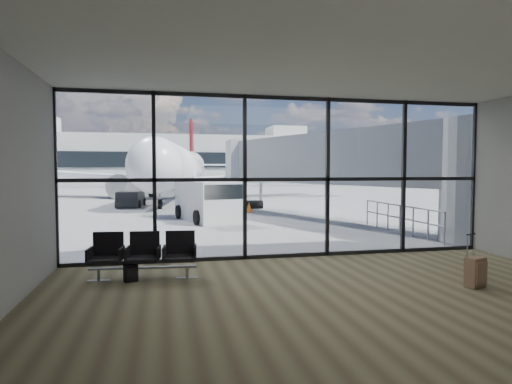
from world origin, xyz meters
name	(u,v)px	position (x,y,z in m)	size (l,w,h in m)	color
ground	(192,190)	(0.00, 40.00, 0.00)	(220.00, 220.00, 0.00)	slate
lounge_shell	(368,159)	(0.00, -4.80, 2.65)	(12.02, 8.01, 4.51)	brown
glass_curtain_wall	(287,178)	(0.00, 0.00, 2.25)	(12.10, 0.12, 4.50)	white
jet_bridge	(345,163)	(4.90, 7.07, 2.76)	(8.00, 16.50, 4.33)	gray
apron_railing	(400,215)	(5.60, 3.50, 0.72)	(0.06, 5.46, 1.11)	gray
far_terminal	(180,159)	(-0.59, 61.97, 4.21)	(80.00, 12.20, 11.00)	#B2B2AE
tree_3	(28,158)	(-27.00, 72.00, 4.63)	(4.95, 4.95, 7.12)	#382619
tree_4	(64,154)	(-21.00, 72.00, 5.25)	(5.61, 5.61, 8.07)	#382619
tree_5	(98,151)	(-15.00, 72.00, 5.88)	(6.27, 6.27, 9.03)	#382619
seating_row	(144,253)	(-3.82, -1.53, 0.58)	(2.37, 0.85, 1.05)	gray
backpack	(131,273)	(-4.09, -1.81, 0.21)	(0.33, 0.32, 0.43)	black
suitcase	(476,272)	(2.99, -3.81, 0.34)	(0.47, 0.39, 1.12)	#846349
airliner	(180,168)	(-1.81, 28.81, 2.66)	(29.03, 33.79, 8.73)	white
service_van	(208,200)	(-1.28, 9.16, 0.98)	(2.96, 4.74, 1.92)	silver
belt_loader	(131,197)	(-5.48, 18.23, 0.61)	(1.85, 4.05, 1.81)	black
traffic_cone_b	(182,205)	(-2.23, 15.10, 0.32)	(0.47, 0.47, 0.67)	#D25A0B
traffic_cone_c	(249,207)	(1.48, 12.80, 0.28)	(0.41, 0.41, 0.58)	#EA5D0C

